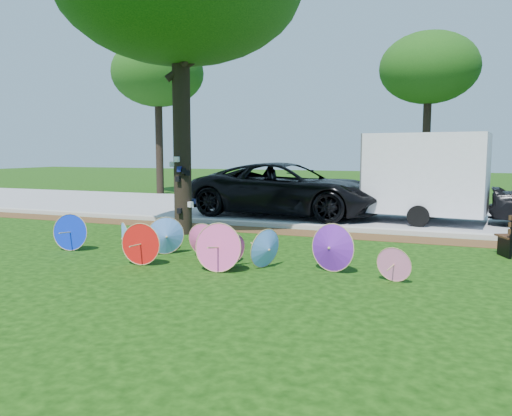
% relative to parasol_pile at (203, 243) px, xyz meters
% --- Properties ---
extents(ground, '(90.00, 90.00, 0.00)m').
position_rel_parasol_pile_xyz_m(ground, '(0.01, -0.57, -0.38)').
color(ground, black).
rests_on(ground, ground).
extents(mulch_strip, '(90.00, 1.00, 0.01)m').
position_rel_parasol_pile_xyz_m(mulch_strip, '(0.01, 3.93, -0.37)').
color(mulch_strip, '#472D16').
rests_on(mulch_strip, ground).
extents(curb, '(90.00, 0.30, 0.12)m').
position_rel_parasol_pile_xyz_m(curb, '(0.01, 4.63, -0.32)').
color(curb, '#B7B5AD').
rests_on(curb, ground).
extents(street, '(90.00, 8.00, 0.01)m').
position_rel_parasol_pile_xyz_m(street, '(0.01, 8.78, -0.37)').
color(street, gray).
rests_on(street, ground).
extents(parasol_pile, '(7.34, 1.75, 0.87)m').
position_rel_parasol_pile_xyz_m(parasol_pile, '(0.00, 0.00, 0.00)').
color(parasol_pile, red).
rests_on(parasol_pile, ground).
extents(black_van, '(6.29, 3.19, 1.71)m').
position_rel_parasol_pile_xyz_m(black_van, '(-0.56, 7.05, 0.48)').
color(black_van, black).
rests_on(black_van, ground).
extents(cargo_trailer, '(3.50, 2.47, 2.89)m').
position_rel_parasol_pile_xyz_m(cargo_trailer, '(3.66, 7.09, 1.07)').
color(cargo_trailer, silver).
rests_on(cargo_trailer, ground).
extents(bg_trees, '(22.69, 7.83, 7.40)m').
position_rel_parasol_pile_xyz_m(bg_trees, '(1.22, 13.81, 5.39)').
color(bg_trees, black).
rests_on(bg_trees, ground).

